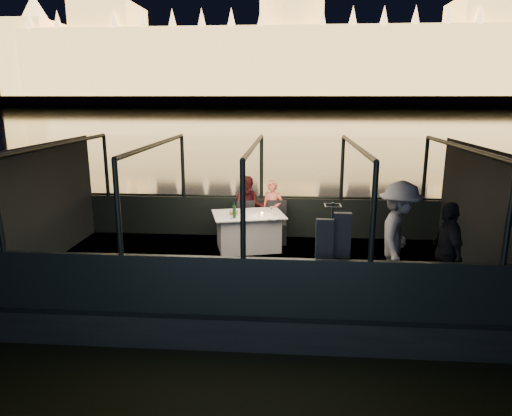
# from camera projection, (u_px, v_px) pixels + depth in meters

# --- Properties ---
(river_water) EXTENTS (500.00, 500.00, 0.00)m
(river_water) POSITION_uv_depth(u_px,v_px,m) (288.00, 117.00, 86.31)
(river_water) COLOR black
(river_water) RESTS_ON ground
(boat_hull) EXTENTS (8.60, 4.40, 1.00)m
(boat_hull) POSITION_uv_depth(u_px,v_px,m) (254.00, 291.00, 8.81)
(boat_hull) COLOR black
(boat_hull) RESTS_ON river_water
(boat_deck) EXTENTS (8.00, 4.00, 0.04)m
(boat_deck) POSITION_uv_depth(u_px,v_px,m) (254.00, 267.00, 8.70)
(boat_deck) COLOR black
(boat_deck) RESTS_ON boat_hull
(gunwale_port) EXTENTS (8.00, 0.08, 0.90)m
(gunwale_port) POSITION_uv_depth(u_px,v_px,m) (261.00, 217.00, 10.52)
(gunwale_port) COLOR black
(gunwale_port) RESTS_ON boat_deck
(gunwale_starboard) EXTENTS (8.00, 0.08, 0.90)m
(gunwale_starboard) POSITION_uv_depth(u_px,v_px,m) (243.00, 287.00, 6.65)
(gunwale_starboard) COLOR black
(gunwale_starboard) RESTS_ON boat_deck
(cabin_glass_port) EXTENTS (8.00, 0.02, 1.40)m
(cabin_glass_port) POSITION_uv_depth(u_px,v_px,m) (261.00, 168.00, 10.25)
(cabin_glass_port) COLOR #99B2B2
(cabin_glass_port) RESTS_ON gunwale_port
(cabin_glass_starboard) EXTENTS (8.00, 0.02, 1.40)m
(cabin_glass_starboard) POSITION_uv_depth(u_px,v_px,m) (243.00, 210.00, 6.38)
(cabin_glass_starboard) COLOR #99B2B2
(cabin_glass_starboard) RESTS_ON gunwale_starboard
(cabin_roof_glass) EXTENTS (8.00, 4.00, 0.02)m
(cabin_roof_glass) POSITION_uv_depth(u_px,v_px,m) (254.00, 145.00, 8.15)
(cabin_roof_glass) COLOR #99B2B2
(cabin_roof_glass) RESTS_ON boat_deck
(end_wall_fore) EXTENTS (0.02, 4.00, 2.30)m
(end_wall_fore) POSITION_uv_depth(u_px,v_px,m) (46.00, 204.00, 8.72)
(end_wall_fore) COLOR black
(end_wall_fore) RESTS_ON boat_deck
(end_wall_aft) EXTENTS (0.02, 4.00, 2.30)m
(end_wall_aft) POSITION_uv_depth(u_px,v_px,m) (478.00, 212.00, 8.12)
(end_wall_aft) COLOR black
(end_wall_aft) RESTS_ON boat_deck
(canopy_ribs) EXTENTS (8.00, 4.00, 2.30)m
(canopy_ribs) POSITION_uv_depth(u_px,v_px,m) (254.00, 208.00, 8.42)
(canopy_ribs) COLOR black
(canopy_ribs) RESTS_ON boat_deck
(embankment) EXTENTS (400.00, 140.00, 6.00)m
(embankment) POSITION_uv_depth(u_px,v_px,m) (290.00, 103.00, 212.00)
(embankment) COLOR #423D33
(embankment) RESTS_ON ground
(parliament_building) EXTENTS (220.00, 32.00, 60.00)m
(parliament_building) POSITION_uv_depth(u_px,v_px,m) (292.00, 28.00, 171.47)
(parliament_building) COLOR #F2D18C
(parliament_building) RESTS_ON embankment
(dining_table_central) EXTENTS (1.67, 1.39, 0.77)m
(dining_table_central) POSITION_uv_depth(u_px,v_px,m) (248.00, 231.00, 9.62)
(dining_table_central) COLOR silver
(dining_table_central) RESTS_ON boat_deck
(chair_port_left) EXTENTS (0.53, 0.53, 0.89)m
(chair_port_left) POSITION_uv_depth(u_px,v_px,m) (245.00, 223.00, 10.05)
(chair_port_left) COLOR black
(chair_port_left) RESTS_ON boat_deck
(chair_port_right) EXTENTS (0.46, 0.46, 0.91)m
(chair_port_right) POSITION_uv_depth(u_px,v_px,m) (276.00, 223.00, 10.00)
(chair_port_right) COLOR black
(chair_port_right) RESTS_ON boat_deck
(coat_stand) EXTENTS (0.52, 0.45, 1.65)m
(coat_stand) POSITION_uv_depth(u_px,v_px,m) (331.00, 252.00, 6.79)
(coat_stand) COLOR black
(coat_stand) RESTS_ON boat_deck
(person_woman_coral) EXTENTS (0.55, 0.43, 1.35)m
(person_woman_coral) POSITION_uv_depth(u_px,v_px,m) (272.00, 207.00, 10.19)
(person_woman_coral) COLOR #F56F59
(person_woman_coral) RESTS_ON boat_deck
(person_man_maroon) EXTENTS (0.71, 0.56, 1.44)m
(person_man_maroon) POSITION_uv_depth(u_px,v_px,m) (249.00, 207.00, 10.23)
(person_man_maroon) COLOR #3A1013
(person_man_maroon) RESTS_ON boat_deck
(passenger_stripe) EXTENTS (1.01, 1.35, 1.86)m
(passenger_stripe) POSITION_uv_depth(u_px,v_px,m) (398.00, 242.00, 7.38)
(passenger_stripe) COLOR silver
(passenger_stripe) RESTS_ON boat_deck
(passenger_dark) EXTENTS (0.47, 0.98, 1.62)m
(passenger_dark) POSITION_uv_depth(u_px,v_px,m) (446.00, 250.00, 7.02)
(passenger_dark) COLOR black
(passenger_dark) RESTS_ON boat_deck
(wine_bottle) EXTENTS (0.07, 0.07, 0.32)m
(wine_bottle) POSITION_uv_depth(u_px,v_px,m) (234.00, 211.00, 9.17)
(wine_bottle) COLOR #153B1A
(wine_bottle) RESTS_ON dining_table_central
(bread_basket) EXTENTS (0.21, 0.21, 0.07)m
(bread_basket) POSITION_uv_depth(u_px,v_px,m) (234.00, 213.00, 9.45)
(bread_basket) COLOR brown
(bread_basket) RESTS_ON dining_table_central
(amber_candle) EXTENTS (0.06, 0.06, 0.07)m
(amber_candle) POSITION_uv_depth(u_px,v_px,m) (262.00, 214.00, 9.35)
(amber_candle) COLOR orange
(amber_candle) RESTS_ON dining_table_central
(plate_near) EXTENTS (0.24, 0.24, 0.01)m
(plate_near) POSITION_uv_depth(u_px,v_px,m) (273.00, 219.00, 9.13)
(plate_near) COLOR white
(plate_near) RESTS_ON dining_table_central
(plate_far) EXTENTS (0.28, 0.28, 0.01)m
(plate_far) POSITION_uv_depth(u_px,v_px,m) (238.00, 214.00, 9.51)
(plate_far) COLOR silver
(plate_far) RESTS_ON dining_table_central
(wine_glass_white) EXTENTS (0.07, 0.07, 0.18)m
(wine_glass_white) POSITION_uv_depth(u_px,v_px,m) (231.00, 214.00, 9.12)
(wine_glass_white) COLOR silver
(wine_glass_white) RESTS_ON dining_table_central
(wine_glass_red) EXTENTS (0.06, 0.06, 0.17)m
(wine_glass_red) POSITION_uv_depth(u_px,v_px,m) (272.00, 210.00, 9.44)
(wine_glass_red) COLOR silver
(wine_glass_red) RESTS_ON dining_table_central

